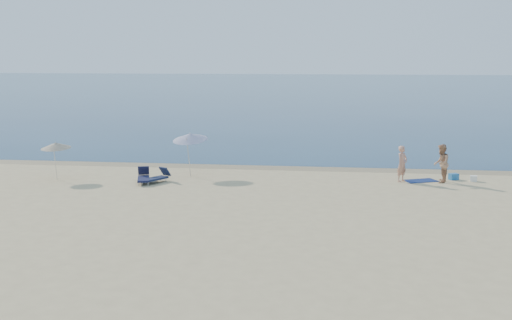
{
  "coord_description": "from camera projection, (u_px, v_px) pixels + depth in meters",
  "views": [
    {
      "loc": [
        0.26,
        -16.7,
        6.54
      ],
      "look_at": [
        -3.94,
        16.0,
        1.0
      ],
      "focal_mm": 45.0,
      "sensor_mm": 36.0,
      "label": 1
    }
  ],
  "objects": [
    {
      "name": "umbrella_far",
      "position": [
        56.0,
        145.0,
        33.18
      ],
      "size": [
        1.79,
        1.81,
        2.05
      ],
      "rotation": [
        0.0,
        0.0,
        -0.19
      ],
      "color": "silver",
      "rests_on": "ground"
    },
    {
      "name": "wet_sand_strip",
      "position": [
        332.0,
        169.0,
        36.43
      ],
      "size": [
        240.0,
        1.6,
        0.0
      ],
      "primitive_type": "cube",
      "color": "#847254",
      "rests_on": "ground"
    },
    {
      "name": "lounger_left",
      "position": [
        143.0,
        177.0,
        32.56
      ],
      "size": [
        1.02,
        1.81,
        0.76
      ],
      "rotation": [
        0.0,
        0.0,
        0.28
      ],
      "color": "#141738",
      "rests_on": "ground"
    },
    {
      "name": "lounger_right",
      "position": [
        156.0,
        177.0,
        32.56
      ],
      "size": [
        1.33,
        1.72,
        0.74
      ],
      "rotation": [
        0.0,
        0.0,
        -0.54
      ],
      "color": "#161F3E",
      "rests_on": "ground"
    },
    {
      "name": "white_bag",
      "position": [
        474.0,
        179.0,
        32.91
      ],
      "size": [
        0.39,
        0.35,
        0.29
      ],
      "primitive_type": "cube",
      "rotation": [
        0.0,
        0.0,
        -0.18
      ],
      "color": "silver",
      "rests_on": "ground"
    },
    {
      "name": "beach_towel",
      "position": [
        421.0,
        181.0,
        33.02
      ],
      "size": [
        1.89,
        1.52,
        0.03
      ],
      "primitive_type": "cube",
      "rotation": [
        0.0,
        0.0,
        0.42
      ],
      "color": "#0F1D4E",
      "rests_on": "ground"
    },
    {
      "name": "ground",
      "position": [
        324.0,
        296.0,
        17.46
      ],
      "size": [
        160.0,
        160.0,
        0.0
      ],
      "primitive_type": "plane",
      "color": "tan",
      "rests_on": "ground"
    },
    {
      "name": "person_left",
      "position": [
        402.0,
        164.0,
        32.73
      ],
      "size": [
        0.77,
        0.8,
        1.85
      ],
      "primitive_type": "imported",
      "rotation": [
        0.0,
        0.0,
        0.89
      ],
      "color": "tan",
      "rests_on": "ground"
    },
    {
      "name": "blue_cooler",
      "position": [
        454.0,
        177.0,
        33.34
      ],
      "size": [
        0.55,
        0.48,
        0.32
      ],
      "primitive_type": "cube",
      "rotation": [
        0.0,
        0.0,
        0.42
      ],
      "color": "#1E5FA3",
      "rests_on": "ground"
    },
    {
      "name": "umbrella_near",
      "position": [
        190.0,
        137.0,
        34.18
      ],
      "size": [
        2.3,
        2.32,
        2.48
      ],
      "rotation": [
        0.0,
        0.0,
        -0.25
      ],
      "color": "silver",
      "rests_on": "ground"
    },
    {
      "name": "sea",
      "position": [
        337.0,
        89.0,
        115.27
      ],
      "size": [
        240.0,
        160.0,
        0.01
      ],
      "primitive_type": "cube",
      "color": "#0B2646",
      "rests_on": "ground"
    },
    {
      "name": "person_right",
      "position": [
        441.0,
        163.0,
        32.52
      ],
      "size": [
        0.95,
        1.11,
        1.96
      ],
      "primitive_type": "imported",
      "rotation": [
        0.0,
        0.0,
        -1.81
      ],
      "color": "#AD7B5B",
      "rests_on": "ground"
    }
  ]
}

